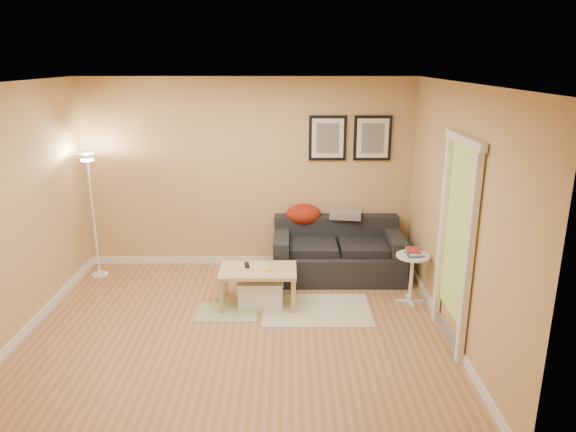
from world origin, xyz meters
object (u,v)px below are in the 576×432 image
object	(u,v)px
sofa	(338,250)
storage_bin	(261,292)
floor_lamp	(94,220)
coffee_table	(258,287)
book_stack	(414,252)
side_table	(411,279)

from	to	relation	value
sofa	storage_bin	bearing A→B (deg)	-139.02
storage_bin	floor_lamp	bearing A→B (deg)	158.65
coffee_table	storage_bin	xyz separation A→B (m)	(0.03, -0.01, -0.06)
sofa	storage_bin	xyz separation A→B (m)	(-0.99, -0.86, -0.21)
sofa	floor_lamp	xyz separation A→B (m)	(-3.21, 0.02, 0.42)
coffee_table	storage_bin	size ratio (longest dim) A/B	1.68
coffee_table	floor_lamp	size ratio (longest dim) A/B	0.54
sofa	coffee_table	bearing A→B (deg)	-140.12
coffee_table	book_stack	bearing A→B (deg)	23.21
sofa	side_table	xyz separation A→B (m)	(0.81, -0.79, -0.07)
storage_bin	floor_lamp	size ratio (longest dim) A/B	0.32
book_stack	sofa	bearing A→B (deg)	157.31
sofa	coffee_table	world-z (taller)	sofa
side_table	floor_lamp	distance (m)	4.13
book_stack	coffee_table	bearing A→B (deg)	-156.70
side_table	storage_bin	bearing A→B (deg)	-178.03
book_stack	side_table	bearing A→B (deg)	-104.77
book_stack	floor_lamp	size ratio (longest dim) A/B	0.13
coffee_table	side_table	size ratio (longest dim) A/B	1.49
side_table	book_stack	size ratio (longest dim) A/B	2.68
sofa	book_stack	distance (m)	1.16
sofa	coffee_table	size ratio (longest dim) A/B	1.89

